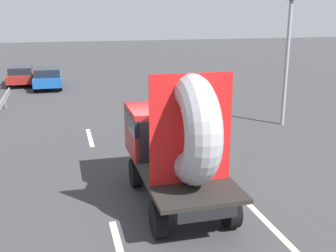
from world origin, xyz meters
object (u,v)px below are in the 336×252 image
at_px(traffic_light, 289,32).
at_px(oncoming_car, 21,75).
at_px(distant_sedan, 48,77).
at_px(flatbed_truck, 176,138).

height_order(traffic_light, oncoming_car, traffic_light).
bearing_deg(distant_sedan, oncoming_car, 134.66).
relative_size(flatbed_truck, distant_sedan, 1.13).
bearing_deg(oncoming_car, traffic_light, -48.87).
xyz_separation_m(flatbed_truck, oncoming_car, (-5.32, 19.77, -1.06)).
distance_m(flatbed_truck, oncoming_car, 20.50).
relative_size(flatbed_truck, traffic_light, 0.74).
xyz_separation_m(flatbed_truck, traffic_light, (6.60, 6.12, 2.26)).
bearing_deg(distant_sedan, flatbed_truck, -78.84).
xyz_separation_m(flatbed_truck, distant_sedan, (-3.55, 17.98, -1.02)).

